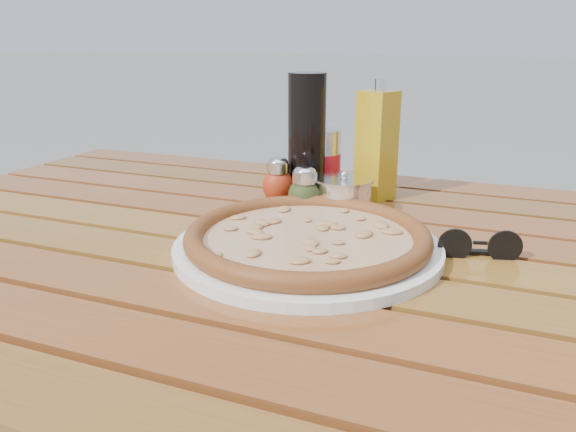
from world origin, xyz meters
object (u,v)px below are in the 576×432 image
at_px(table, 283,288).
at_px(pizza, 307,237).
at_px(oregano_shaker, 305,192).
at_px(sunglasses, 479,247).
at_px(soda_can, 322,163).
at_px(plate, 307,248).
at_px(pepper_shaker, 278,181).
at_px(dark_bottle, 307,137).
at_px(parmesan_tin, 343,195).
at_px(olive_oil_cruet, 377,145).

relative_size(table, pizza, 3.68).
bearing_deg(pizza, oregano_shaker, 111.63).
relative_size(oregano_shaker, sunglasses, 0.75).
xyz_separation_m(table, soda_can, (-0.03, 0.25, 0.13)).
xyz_separation_m(soda_can, sunglasses, (0.29, -0.22, -0.04)).
bearing_deg(table, pizza, -33.55).
relative_size(plate, pepper_shaker, 4.39).
distance_m(pepper_shaker, oregano_shaker, 0.08).
bearing_deg(dark_bottle, table, -78.55).
bearing_deg(oregano_shaker, plate, -68.37).
bearing_deg(sunglasses, dark_bottle, 133.65).
bearing_deg(table, oregano_shaker, 96.00).
bearing_deg(parmesan_tin, pepper_shaker, 172.15).
relative_size(soda_can, sunglasses, 1.10).
distance_m(table, pizza, 0.12).
bearing_deg(plate, soda_can, 104.89).
distance_m(plate, dark_bottle, 0.29).
height_order(pepper_shaker, oregano_shaker, same).
height_order(pizza, sunglasses, sunglasses).
xyz_separation_m(dark_bottle, sunglasses, (0.31, -0.18, -0.09)).
bearing_deg(parmesan_tin, plate, -88.12).
xyz_separation_m(pizza, olive_oil_cruet, (0.02, 0.30, 0.07)).
bearing_deg(pizza, olive_oil_cruet, 86.10).
height_order(soda_can, olive_oil_cruet, olive_oil_cruet).
distance_m(plate, oregano_shaker, 0.17).
distance_m(pizza, pepper_shaker, 0.24).
bearing_deg(olive_oil_cruet, parmesan_tin, -103.79).
relative_size(dark_bottle, soda_can, 1.83).
relative_size(pizza, parmesan_tin, 3.82).
xyz_separation_m(pepper_shaker, sunglasses, (0.35, -0.14, -0.02)).
height_order(pizza, dark_bottle, dark_bottle).
bearing_deg(table, olive_oil_cruet, 75.23).
height_order(table, parmesan_tin, parmesan_tin).
relative_size(plate, dark_bottle, 1.64).
height_order(pepper_shaker, sunglasses, pepper_shaker).
xyz_separation_m(oregano_shaker, sunglasses, (0.28, -0.09, -0.02)).
xyz_separation_m(oregano_shaker, dark_bottle, (-0.03, 0.09, 0.07)).
xyz_separation_m(pepper_shaker, oregano_shaker, (0.07, -0.05, 0.00)).
distance_m(plate, olive_oil_cruet, 0.31).
bearing_deg(plate, pepper_shaker, 122.24).
xyz_separation_m(plate, dark_bottle, (-0.09, 0.25, 0.10)).
bearing_deg(dark_bottle, pizza, -69.52).
bearing_deg(pepper_shaker, oregano_shaker, -35.67).
height_order(olive_oil_cruet, sunglasses, olive_oil_cruet).
height_order(dark_bottle, olive_oil_cruet, dark_bottle).
bearing_deg(pizza, dark_bottle, 110.48).
xyz_separation_m(table, oregano_shaker, (-0.01, 0.12, 0.11)).
bearing_deg(sunglasses, pizza, -178.54).
height_order(dark_bottle, parmesan_tin, dark_bottle).
xyz_separation_m(pizza, pepper_shaker, (-0.13, 0.21, 0.02)).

